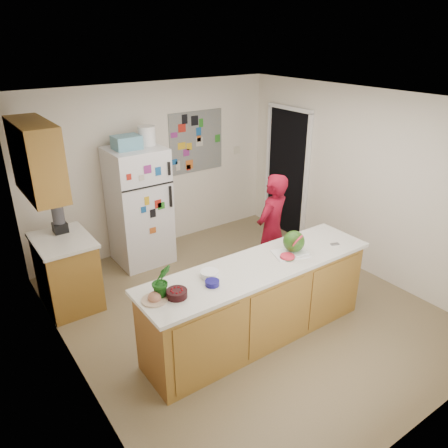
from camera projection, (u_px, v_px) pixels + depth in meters
floor at (244, 309)px, 5.39m from camera, size 4.00×4.50×0.02m
wall_back at (154, 168)px, 6.57m from camera, size 4.00×0.02×2.50m
wall_left at (64, 267)px, 3.82m from camera, size 0.02×4.50×2.50m
wall_right at (362, 183)px, 5.94m from camera, size 0.02×4.50×2.50m
ceiling at (248, 100)px, 4.37m from camera, size 4.00×4.50×0.02m
doorway at (287, 173)px, 7.10m from camera, size 0.03×0.85×2.04m
peninsula_base at (258, 303)px, 4.73m from camera, size 2.60×0.62×0.88m
peninsula_top at (259, 266)px, 4.55m from camera, size 2.68×0.70×0.04m
side_counter_base at (67, 273)px, 5.33m from camera, size 0.60×0.80×0.86m
side_counter_top at (62, 240)px, 5.15m from camera, size 0.64×0.84×0.04m
upper_cabinets at (36, 159)px, 4.63m from camera, size 0.35×1.00×0.80m
refrigerator at (139, 207)px, 6.21m from camera, size 0.75×0.70×1.70m
fridge_top_bin at (127, 142)px, 5.77m from camera, size 0.35×0.28×0.18m
photo_collage at (196, 142)px, 6.82m from camera, size 0.95×0.01×0.95m
person at (272, 231)px, 5.67m from camera, size 0.64×0.52×1.53m
blender_appliance at (59, 218)px, 5.24m from camera, size 0.14×0.14×0.38m
cutting_board at (290, 254)px, 4.74m from camera, size 0.43×0.37×0.01m
watermelon at (294, 241)px, 4.74m from camera, size 0.24×0.24×0.24m
watermelon_slice at (287, 256)px, 4.65m from camera, size 0.15×0.15×0.02m
cherry_bowl at (177, 294)px, 3.97m from camera, size 0.22×0.22×0.07m
white_bowl at (210, 274)px, 4.30m from camera, size 0.24×0.24×0.06m
cobalt_bowl at (212, 283)px, 4.16m from camera, size 0.17×0.17×0.05m
plate at (155, 300)px, 3.93m from camera, size 0.31×0.31×0.02m
paper_towel at (298, 252)px, 4.76m from camera, size 0.20×0.18×0.02m
keys at (335, 244)px, 4.96m from camera, size 0.11×0.07×0.01m
potted_plant at (162, 281)px, 3.93m from camera, size 0.21×0.18×0.34m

